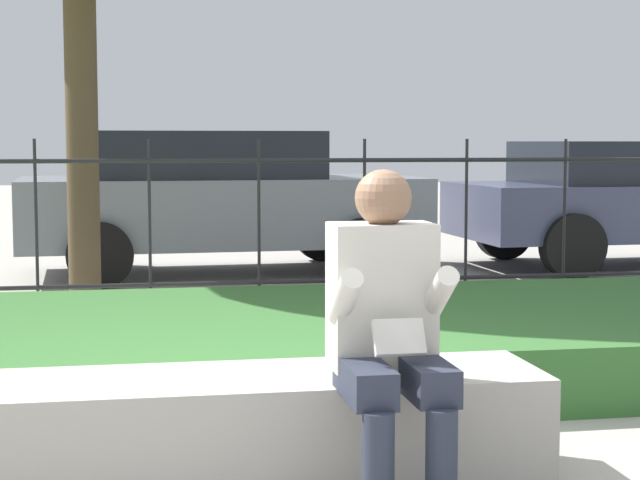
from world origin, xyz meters
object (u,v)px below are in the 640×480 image
(person_seated_reader, at_px, (389,326))
(car_parked_right, at_px, (640,199))
(car_parked_center, at_px, (218,199))
(stone_bench, at_px, (184,440))

(person_seated_reader, bearing_deg, car_parked_right, 57.02)
(car_parked_center, distance_m, car_parked_right, 4.55)
(stone_bench, relative_size, car_parked_center, 0.69)
(car_parked_center, bearing_deg, stone_bench, -98.28)
(person_seated_reader, relative_size, car_parked_right, 0.31)
(car_parked_right, bearing_deg, person_seated_reader, -124.67)
(stone_bench, xyz_separation_m, person_seated_reader, (0.72, -0.33, 0.48))
(car_parked_right, bearing_deg, stone_bench, -129.98)
(car_parked_center, height_order, car_parked_right, car_parked_center)
(stone_bench, xyz_separation_m, car_parked_right, (5.27, 6.67, 0.53))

